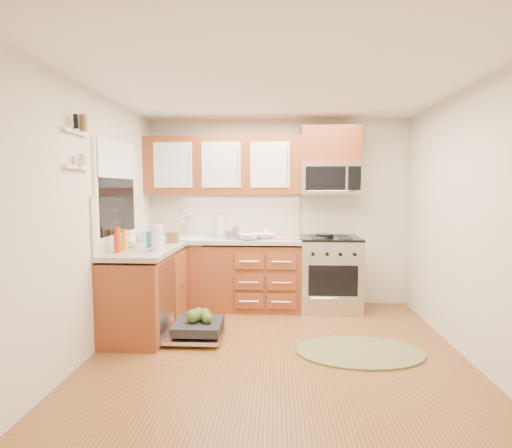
# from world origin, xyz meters

# --- Properties ---
(floor) EXTENTS (3.50, 3.50, 0.00)m
(floor) POSITION_xyz_m (0.00, 0.00, 0.00)
(floor) COLOR brown
(floor) RESTS_ON ground
(ceiling) EXTENTS (3.50, 3.50, 0.00)m
(ceiling) POSITION_xyz_m (0.00, 0.00, 2.50)
(ceiling) COLOR white
(ceiling) RESTS_ON ground
(wall_back) EXTENTS (3.50, 0.04, 2.50)m
(wall_back) POSITION_xyz_m (0.00, 1.75, 1.25)
(wall_back) COLOR beige
(wall_back) RESTS_ON ground
(wall_front) EXTENTS (3.50, 0.04, 2.50)m
(wall_front) POSITION_xyz_m (0.00, -1.75, 1.25)
(wall_front) COLOR beige
(wall_front) RESTS_ON ground
(wall_left) EXTENTS (0.04, 3.50, 2.50)m
(wall_left) POSITION_xyz_m (-1.75, 0.00, 1.25)
(wall_left) COLOR beige
(wall_left) RESTS_ON ground
(wall_right) EXTENTS (0.04, 3.50, 2.50)m
(wall_right) POSITION_xyz_m (1.75, 0.00, 1.25)
(wall_right) COLOR beige
(wall_right) RESTS_ON ground
(base_cabinet_back) EXTENTS (2.05, 0.60, 0.85)m
(base_cabinet_back) POSITION_xyz_m (-0.73, 1.45, 0.42)
(base_cabinet_back) COLOR maroon
(base_cabinet_back) RESTS_ON ground
(base_cabinet_left) EXTENTS (0.60, 1.25, 0.85)m
(base_cabinet_left) POSITION_xyz_m (-1.45, 0.52, 0.42)
(base_cabinet_left) COLOR maroon
(base_cabinet_left) RESTS_ON ground
(countertop_back) EXTENTS (2.07, 0.64, 0.05)m
(countertop_back) POSITION_xyz_m (-0.72, 1.44, 0.90)
(countertop_back) COLOR #B2ACA3
(countertop_back) RESTS_ON base_cabinet_back
(countertop_left) EXTENTS (0.64, 1.27, 0.05)m
(countertop_left) POSITION_xyz_m (-1.44, 0.53, 0.90)
(countertop_left) COLOR #B2ACA3
(countertop_left) RESTS_ON base_cabinet_left
(backsplash_back) EXTENTS (2.05, 0.02, 0.57)m
(backsplash_back) POSITION_xyz_m (-0.73, 1.74, 1.21)
(backsplash_back) COLOR silver
(backsplash_back) RESTS_ON ground
(backsplash_left) EXTENTS (0.02, 1.25, 0.57)m
(backsplash_left) POSITION_xyz_m (-1.74, 0.52, 1.21)
(backsplash_left) COLOR silver
(backsplash_left) RESTS_ON ground
(upper_cabinets) EXTENTS (2.05, 0.35, 0.75)m
(upper_cabinets) POSITION_xyz_m (-0.73, 1.57, 1.88)
(upper_cabinets) COLOR maroon
(upper_cabinets) RESTS_ON ground
(cabinet_over_mw) EXTENTS (0.76, 0.35, 0.47)m
(cabinet_over_mw) POSITION_xyz_m (0.68, 1.57, 2.13)
(cabinet_over_mw) COLOR maroon
(cabinet_over_mw) RESTS_ON ground
(range) EXTENTS (0.76, 0.64, 0.95)m
(range) POSITION_xyz_m (0.68, 1.43, 0.47)
(range) COLOR silver
(range) RESTS_ON ground
(microwave) EXTENTS (0.76, 0.38, 0.40)m
(microwave) POSITION_xyz_m (0.68, 1.55, 1.70)
(microwave) COLOR silver
(microwave) RESTS_ON ground
(sink) EXTENTS (0.62, 0.50, 0.26)m
(sink) POSITION_xyz_m (-1.25, 1.42, 0.80)
(sink) COLOR white
(sink) RESTS_ON ground
(dishwasher) EXTENTS (0.70, 0.60, 0.20)m
(dishwasher) POSITION_xyz_m (-0.86, 0.30, 0.10)
(dishwasher) COLOR silver
(dishwasher) RESTS_ON ground
(window) EXTENTS (0.03, 1.05, 1.05)m
(window) POSITION_xyz_m (-1.74, 0.50, 1.55)
(window) COLOR white
(window) RESTS_ON ground
(window_blind) EXTENTS (0.02, 0.96, 0.40)m
(window_blind) POSITION_xyz_m (-1.71, 0.50, 1.88)
(window_blind) COLOR white
(window_blind) RESTS_ON ground
(shelf_upper) EXTENTS (0.04, 0.40, 0.03)m
(shelf_upper) POSITION_xyz_m (-1.72, -0.35, 2.05)
(shelf_upper) COLOR white
(shelf_upper) RESTS_ON ground
(shelf_lower) EXTENTS (0.04, 0.40, 0.03)m
(shelf_lower) POSITION_xyz_m (-1.72, -0.35, 1.75)
(shelf_lower) COLOR white
(shelf_lower) RESTS_ON ground
(rug) EXTENTS (1.40, 1.13, 0.02)m
(rug) POSITION_xyz_m (0.79, 0.03, 0.01)
(rug) COLOR olive
(rug) RESTS_ON ground
(skillet) EXTENTS (0.29, 0.29, 0.04)m
(skillet) POSITION_xyz_m (0.61, 1.42, 0.97)
(skillet) COLOR black
(skillet) RESTS_ON range
(stock_pot) EXTENTS (0.22, 0.22, 0.11)m
(stock_pot) POSITION_xyz_m (-0.61, 1.32, 0.98)
(stock_pot) COLOR silver
(stock_pot) RESTS_ON countertop_back
(cutting_board) EXTENTS (0.36, 0.30, 0.02)m
(cutting_board) POSITION_xyz_m (0.16, 1.38, 0.94)
(cutting_board) COLOR tan
(cutting_board) RESTS_ON countertop_back
(canister) EXTENTS (0.13, 0.13, 0.17)m
(canister) POSITION_xyz_m (-0.53, 1.27, 1.01)
(canister) COLOR silver
(canister) RESTS_ON countertop_back
(paper_towel_roll) EXTENTS (0.15, 0.15, 0.27)m
(paper_towel_roll) POSITION_xyz_m (-1.25, 0.33, 1.06)
(paper_towel_roll) COLOR white
(paper_towel_roll) RESTS_ON countertop_left
(mustard_bottle) EXTENTS (0.07, 0.07, 0.21)m
(mustard_bottle) POSITION_xyz_m (-1.62, 0.40, 1.03)
(mustard_bottle) COLOR gold
(mustard_bottle) RESTS_ON countertop_left
(red_bottle) EXTENTS (0.07, 0.07, 0.26)m
(red_bottle) POSITION_xyz_m (-1.62, 0.20, 1.05)
(red_bottle) COLOR #B6300F
(red_bottle) RESTS_ON countertop_left
(wooden_box) EXTENTS (0.13, 0.09, 0.13)m
(wooden_box) POSITION_xyz_m (-1.25, 0.94, 0.99)
(wooden_box) COLOR brown
(wooden_box) RESTS_ON countertop_left
(blue_carton) EXTENTS (0.11, 0.07, 0.18)m
(blue_carton) POSITION_xyz_m (-1.38, 0.58, 1.01)
(blue_carton) COLOR #286FBC
(blue_carton) RESTS_ON countertop_left
(bowl_a) EXTENTS (0.36, 0.36, 0.07)m
(bowl_a) POSITION_xyz_m (-0.17, 1.44, 0.96)
(bowl_a) COLOR #999999
(bowl_a) RESTS_ON countertop_back
(bowl_b) EXTENTS (0.28, 0.28, 0.07)m
(bowl_b) POSITION_xyz_m (-0.36, 1.25, 0.96)
(bowl_b) COLOR #999999
(bowl_b) RESTS_ON countertop_back
(cup) EXTENTS (0.14, 0.14, 0.10)m
(cup) POSITION_xyz_m (-0.15, 1.65, 0.98)
(cup) COLOR #999999
(cup) RESTS_ON countertop_back
(soap_bottle_a) EXTENTS (0.17, 0.17, 0.33)m
(soap_bottle_a) POSITION_xyz_m (-0.78, 1.68, 1.09)
(soap_bottle_a) COLOR #999999
(soap_bottle_a) RESTS_ON countertop_back
(soap_bottle_b) EXTENTS (0.08, 0.08, 0.18)m
(soap_bottle_b) POSITION_xyz_m (-1.62, 1.05, 1.02)
(soap_bottle_b) COLOR #999999
(soap_bottle_b) RESTS_ON countertop_left
(soap_bottle_c) EXTENTS (0.18, 0.18, 0.19)m
(soap_bottle_c) POSITION_xyz_m (-1.62, 0.54, 1.02)
(soap_bottle_c) COLOR #999999
(soap_bottle_c) RESTS_ON countertop_left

